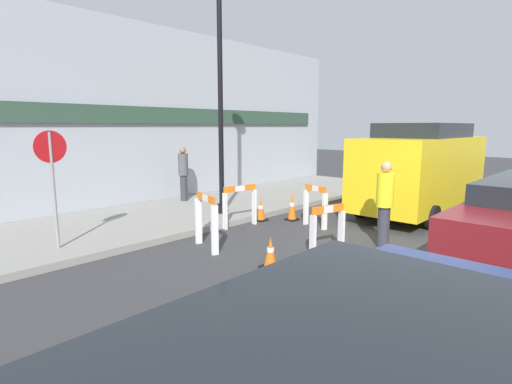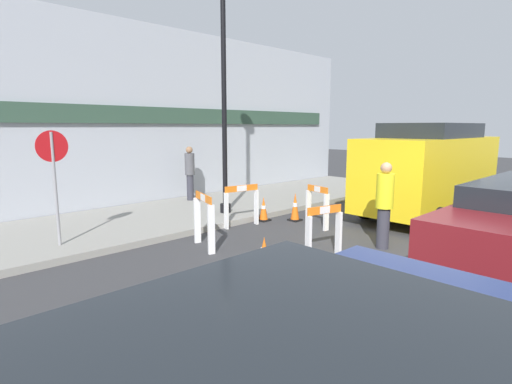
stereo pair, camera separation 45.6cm
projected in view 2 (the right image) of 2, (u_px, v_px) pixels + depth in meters
The scene contains 15 objects.
ground_plane at pixel (413, 270), 6.90m from camera, with size 60.00×60.00×0.00m, color #38383A.
sidewalk_slab at pixel (196, 211), 11.43m from camera, with size 18.00×3.80×0.14m.
storefront_facade at pixel (157, 117), 12.40m from camera, with size 18.00×0.22×5.50m.
streetlamp_post at pixel (224, 69), 10.27m from camera, with size 0.44×0.44×5.94m.
stop_sign at pixel (54, 169), 7.65m from camera, with size 0.60×0.06×2.24m.
barricade_0 at pixel (242, 204), 9.85m from camera, with size 0.94×0.30×1.04m.
barricade_1 at pixel (204, 219), 8.06m from camera, with size 0.41×0.92×1.13m.
barricade_2 at pixel (324, 230), 7.49m from camera, with size 0.79×0.32×1.00m.
barricade_3 at pixel (317, 206), 9.72m from camera, with size 0.27×0.72×1.04m.
traffic_cone_0 at pixel (264, 209), 10.49m from camera, with size 0.30×0.30×0.64m.
traffic_cone_1 at pixel (264, 253), 6.97m from camera, with size 0.30×0.30×0.57m.
traffic_cone_2 at pixel (295, 207), 10.49m from camera, with size 0.30×0.30×0.75m.
person_worker at pixel (384, 203), 8.01m from camera, with size 0.47×0.47×1.76m.
person_pedestrian at pixel (190, 171), 12.57m from camera, with size 0.31×0.31×1.70m.
work_van at pixel (429, 166), 10.97m from camera, with size 5.23×2.09×2.55m.
Camera 2 is at (-6.54, -2.85, 2.46)m, focal length 28.00 mm.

